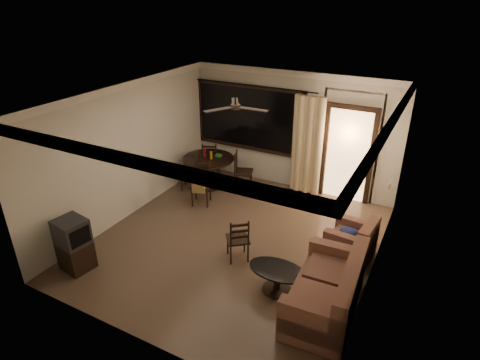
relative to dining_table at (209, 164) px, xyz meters
The scene contains 12 objects.
ground 2.50m from the dining_table, 45.94° to the right, with size 5.50×5.50×0.00m, color #7F6651.
room_shell 2.59m from the dining_table, ahead, with size 5.50×6.70×5.50m.
dining_table is the anchor object (origin of this frame).
dining_chair_west 0.55m from the dining_table, 140.44° to the right, with size 0.54×0.54×0.95m.
dining_chair_east 0.89m from the dining_table, 19.89° to the left, with size 0.54×0.54×0.95m.
dining_chair_south 0.91m from the dining_table, 70.13° to the right, with size 0.54×0.57×0.95m.
dining_chair_north 0.68m from the dining_table, 116.47° to the left, with size 0.54×0.54×0.95m.
tv_cabinet 3.78m from the dining_table, 95.43° to the right, with size 0.57×0.52×0.96m.
sofa 4.72m from the dining_table, 36.08° to the right, with size 1.00×1.75×0.91m.
armchair 3.99m from the dining_table, 17.99° to the right, with size 0.85×0.85×0.78m.
coffee_table 3.98m from the dining_table, 42.34° to the right, with size 0.95×0.57×0.42m.
side_chair 3.00m from the dining_table, 48.25° to the right, with size 0.54×0.54×0.86m.
Camera 1 is at (3.10, -5.70, 4.43)m, focal length 30.00 mm.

